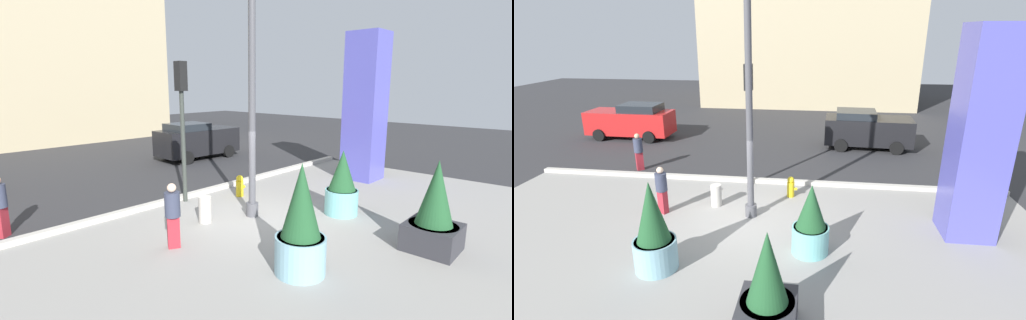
# 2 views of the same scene
# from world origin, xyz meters

# --- Properties ---
(ground_plane) EXTENTS (60.00, 60.00, 0.00)m
(ground_plane) POSITION_xyz_m (0.00, 4.00, 0.00)
(ground_plane) COLOR #2D2D30
(plaza_pavement) EXTENTS (18.00, 10.00, 0.02)m
(plaza_pavement) POSITION_xyz_m (0.00, -2.00, 0.00)
(plaza_pavement) COLOR gray
(plaza_pavement) RESTS_ON ground_plane
(curb_strip) EXTENTS (18.00, 0.24, 0.16)m
(curb_strip) POSITION_xyz_m (0.00, 3.12, 0.08)
(curb_strip) COLOR #B7B2A8
(curb_strip) RESTS_ON ground_plane
(lamp_post) EXTENTS (0.44, 0.44, 7.16)m
(lamp_post) POSITION_xyz_m (0.17, 0.31, 3.49)
(lamp_post) COLOR #4C4C51
(lamp_post) RESTS_ON ground_plane
(art_pillar_blue) EXTENTS (1.32, 1.32, 5.76)m
(art_pillar_blue) POSITION_xyz_m (6.44, 0.08, 2.88)
(art_pillar_blue) COLOR #4C4CAD
(art_pillar_blue) RESTS_ON ground_plane
(potted_plant_near_left) EXTENTS (1.04, 1.04, 2.31)m
(potted_plant_near_left) POSITION_xyz_m (-1.63, -2.72, 1.01)
(potted_plant_near_left) COLOR #7AA8B7
(potted_plant_near_left) RESTS_ON ground_plane
(potted_plant_near_right) EXTENTS (0.97, 0.97, 1.92)m
(potted_plant_near_right) POSITION_xyz_m (2.08, -1.51, 0.86)
(potted_plant_near_right) COLOR #6BB2B2
(potted_plant_near_right) RESTS_ON ground_plane
(potted_plant_mid_plaza) EXTENTS (1.13, 1.13, 2.14)m
(potted_plant_mid_plaza) POSITION_xyz_m (1.34, -4.32, 0.90)
(potted_plant_mid_plaza) COLOR #2D2D33
(potted_plant_mid_plaza) RESTS_ON ground_plane
(fire_hydrant) EXTENTS (0.36, 0.26, 0.75)m
(fire_hydrant) POSITION_xyz_m (1.30, 1.96, 0.37)
(fire_hydrant) COLOR gold
(fire_hydrant) RESTS_ON ground_plane
(concrete_bollard) EXTENTS (0.36, 0.36, 0.75)m
(concrete_bollard) POSITION_xyz_m (-1.11, 0.90, 0.38)
(concrete_bollard) COLOR #B2ADA3
(concrete_bollard) RESTS_ON ground_plane
(traffic_light_corner) EXTENTS (0.28, 0.42, 4.48)m
(traffic_light_corner) POSITION_xyz_m (-0.32, 2.88, 3.03)
(traffic_light_corner) COLOR #333833
(traffic_light_corner) RESTS_ON ground_plane
(car_passing_lane) EXTENTS (4.55, 1.98, 1.89)m
(car_passing_lane) POSITION_xyz_m (-7.89, 8.63, 0.95)
(car_passing_lane) COLOR red
(car_passing_lane) RESTS_ON ground_plane
(car_far_lane) EXTENTS (4.26, 2.21, 1.87)m
(car_far_lane) POSITION_xyz_m (4.56, 8.40, 0.95)
(car_far_lane) COLOR black
(car_far_lane) RESTS_ON ground_plane
(pedestrian_on_sidewalk) EXTENTS (0.49, 0.49, 1.57)m
(pedestrian_on_sidewalk) POSITION_xyz_m (-2.65, 0.18, 0.87)
(pedestrian_on_sidewalk) COLOR maroon
(pedestrian_on_sidewalk) RESTS_ON ground_plane
(pedestrian_by_curb) EXTENTS (0.51, 0.51, 1.58)m
(pedestrian_by_curb) POSITION_xyz_m (-5.21, 3.88, 0.87)
(pedestrian_by_curb) COLOR maroon
(pedestrian_by_curb) RESTS_ON ground_plane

